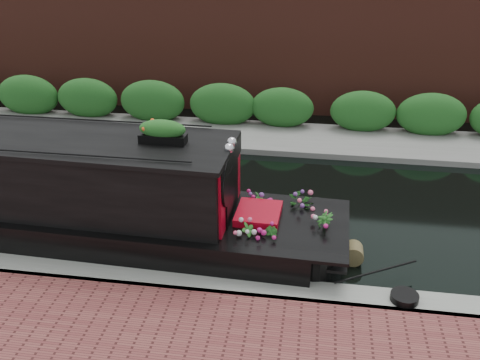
# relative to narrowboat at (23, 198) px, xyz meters

# --- Properties ---
(ground) EXTENTS (80.00, 80.00, 0.00)m
(ground) POSITION_rel_narrowboat_xyz_m (2.82, 1.92, -0.89)
(ground) COLOR black
(ground) RESTS_ON ground
(near_bank_coping) EXTENTS (40.00, 0.60, 0.50)m
(near_bank_coping) POSITION_rel_narrowboat_xyz_m (2.82, -1.38, -0.89)
(near_bank_coping) COLOR gray
(near_bank_coping) RESTS_ON ground
(far_bank_path) EXTENTS (40.00, 2.40, 0.34)m
(far_bank_path) POSITION_rel_narrowboat_xyz_m (2.82, 6.12, -0.89)
(far_bank_path) COLOR slate
(far_bank_path) RESTS_ON ground
(far_hedge) EXTENTS (40.00, 1.10, 2.80)m
(far_hedge) POSITION_rel_narrowboat_xyz_m (2.82, 7.02, -0.89)
(far_hedge) COLOR #1F561D
(far_hedge) RESTS_ON ground
(far_brick_wall) EXTENTS (40.00, 1.00, 8.00)m
(far_brick_wall) POSITION_rel_narrowboat_xyz_m (2.82, 9.12, -0.89)
(far_brick_wall) COLOR #54251C
(far_brick_wall) RESTS_ON ground
(narrowboat) EXTENTS (12.78, 2.62, 3.00)m
(narrowboat) POSITION_rel_narrowboat_xyz_m (0.00, 0.00, 0.00)
(narrowboat) COLOR black
(narrowboat) RESTS_ON ground
(rope_fender) EXTENTS (0.40, 0.37, 0.40)m
(rope_fender) POSITION_rel_narrowboat_xyz_m (6.80, -0.00, -0.69)
(rope_fender) COLOR brown
(rope_fender) RESTS_ON ground
(coiled_mooring_rope) EXTENTS (0.48, 0.48, 0.12)m
(coiled_mooring_rope) POSITION_rel_narrowboat_xyz_m (7.60, -1.38, -0.58)
(coiled_mooring_rope) COLOR black
(coiled_mooring_rope) RESTS_ON near_bank_coping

